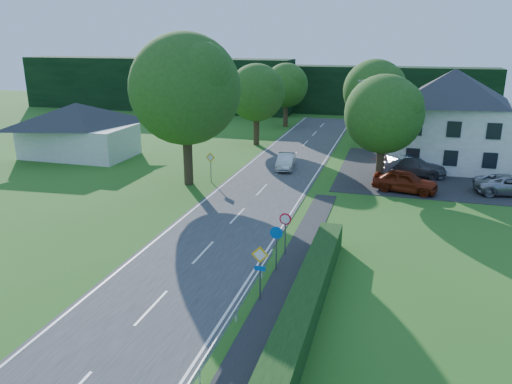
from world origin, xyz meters
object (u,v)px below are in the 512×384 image
(streetlight, at_px, (378,124))
(moving_car, at_px, (286,161))
(parked_car_red, at_px, (405,181))
(parasol, at_px, (382,166))
(parked_car_grey, at_px, (413,166))
(parked_car_silver_b, at_px, (511,185))
(motorcycle, at_px, (290,158))
(parked_car_silver_a, at_px, (408,164))

(streetlight, bearing_deg, moving_car, 174.69)
(parked_car_red, bearing_deg, parasol, 36.40)
(parked_car_grey, distance_m, parasol, 2.74)
(parked_car_silver_b, height_order, parasol, parasol)
(motorcycle, relative_size, parasol, 0.89)
(moving_car, distance_m, parasol, 8.25)
(moving_car, relative_size, parked_car_grey, 0.74)
(parked_car_silver_b, bearing_deg, moving_car, 72.52)
(streetlight, distance_m, parasol, 3.63)
(parked_car_red, bearing_deg, parked_car_silver_b, -67.96)
(moving_car, distance_m, parked_car_red, 10.95)
(parked_car_silver_a, height_order, parasol, parasol)
(streetlight, bearing_deg, parked_car_silver_a, 38.15)
(moving_car, relative_size, parked_car_silver_b, 0.78)
(moving_car, bearing_deg, parasol, -8.57)
(moving_car, xyz_separation_m, motorcycle, (-0.12, 2.40, -0.22))
(motorcycle, xyz_separation_m, parked_car_silver_b, (17.77, -5.12, 0.27))
(parked_car_red, relative_size, parked_car_silver_b, 0.92)
(parked_car_grey, bearing_deg, motorcycle, 87.89)
(parked_car_grey, bearing_deg, parasol, 121.51)
(moving_car, bearing_deg, motorcycle, 86.54)
(parasol, bearing_deg, parked_car_silver_a, 38.61)
(moving_car, distance_m, motorcycle, 2.41)
(moving_car, distance_m, parked_car_grey, 10.75)
(parasol, bearing_deg, motorcycle, 161.91)
(motorcycle, relative_size, parked_car_silver_b, 0.33)
(streetlight, bearing_deg, parasol, 36.29)
(parked_car_silver_b, bearing_deg, parked_car_silver_a, 52.35)
(motorcycle, distance_m, parked_car_silver_a, 10.50)
(parked_car_silver_a, height_order, parked_car_grey, parked_car_silver_a)
(motorcycle, bearing_deg, parked_car_grey, 10.87)
(moving_car, xyz_separation_m, parked_car_silver_a, (10.32, 1.33, 0.14))
(motorcycle, xyz_separation_m, parasol, (8.36, -2.73, 0.41))
(moving_car, bearing_deg, parked_car_grey, -1.75)
(streetlight, height_order, parked_car_red, streetlight)
(motorcycle, distance_m, parked_car_red, 12.18)
(parked_car_silver_a, relative_size, parasol, 2.55)
(motorcycle, height_order, parked_car_silver_a, parked_car_silver_a)
(moving_car, xyz_separation_m, parked_car_red, (10.10, -4.22, 0.15))
(parked_car_silver_b, bearing_deg, motorcycle, 65.20)
(parked_car_silver_a, distance_m, parasol, 2.66)
(streetlight, distance_m, parked_car_red, 5.57)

